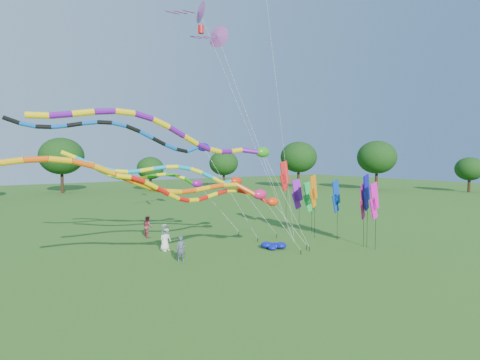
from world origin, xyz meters
TOP-DOWN VIEW (x-y plane):
  - ground at (0.00, 0.00)m, footprint 160.00×160.00m
  - tree_ring at (-0.66, -1.09)m, footprint 117.24×113.89m
  - tube_kite_red at (-4.08, 2.74)m, footprint 12.72×1.49m
  - tube_kite_orange at (-6.79, 2.39)m, footprint 15.99×1.07m
  - tube_kite_purple at (-6.24, 1.86)m, footprint 16.11×1.53m
  - tube_kite_blue at (-7.17, 7.63)m, footprint 15.30×2.68m
  - tube_kite_cyan at (-4.07, 8.43)m, footprint 14.23×3.52m
  - tube_kite_green at (-4.58, 11.98)m, footprint 11.77×4.91m
  - delta_kite_high_a at (-3.46, 6.50)m, footprint 8.23×3.31m
  - delta_kite_high_c at (-0.71, 8.77)m, footprint 5.48×5.83m
  - banner_pole_magenta_b at (6.08, 0.24)m, footprint 1.16×0.24m
  - banner_pole_red at (5.47, 8.54)m, footprint 1.16×0.24m
  - banner_pole_blue_b at (6.39, 3.81)m, footprint 1.15×0.34m
  - banner_pole_blue_a at (6.28, 1.03)m, footprint 1.13×0.42m
  - banner_pole_orange at (5.40, 5.14)m, footprint 1.13×0.44m
  - banner_pole_green at (6.51, 6.72)m, footprint 1.14×0.38m
  - banner_pole_violet at (6.12, 7.71)m, footprint 1.16×0.12m
  - banner_pole_magenta_a at (6.21, 1.24)m, footprint 1.11×0.50m
  - blue_nylon_heap at (1.12, 4.19)m, footprint 1.71×1.34m
  - person_a at (-5.33, 7.96)m, footprint 1.02×0.87m
  - person_b at (-5.74, 4.78)m, footprint 0.66×0.54m
  - person_c at (-4.64, 12.78)m, footprint 0.67×0.84m

SIDE VIEW (x-z plane):
  - ground at x=0.00m, z-range 0.00..0.00m
  - blue_nylon_heap at x=1.12m, z-range -0.04..0.50m
  - person_b at x=-5.74m, z-range 0.00..1.55m
  - person_c at x=-4.64m, z-range 0.00..1.66m
  - person_a at x=-5.33m, z-range 0.00..1.76m
  - banner_pole_green at x=6.51m, z-range 0.87..5.13m
  - banner_pole_violet at x=6.12m, z-range 0.94..5.34m
  - banner_pole_magenta_a at x=6.21m, z-range 0.95..5.38m
  - banner_pole_blue_b at x=6.39m, z-range 1.01..5.55m
  - banner_pole_magenta_b at x=6.08m, z-range 1.01..5.57m
  - banner_pole_orange at x=5.40m, z-range 1.16..6.01m
  - banner_pole_blue_a at x=6.28m, z-range 1.25..6.29m
  - tube_kite_red at x=-4.08m, z-range 1.04..7.01m
  - banner_pole_red at x=5.47m, z-range 1.65..7.50m
  - tube_kite_green at x=-4.58m, z-range 1.39..8.00m
  - tube_kite_orange at x=-6.79m, z-range 1.35..8.24m
  - tube_kite_cyan at x=-4.07m, z-range 1.53..8.60m
  - tree_ring at x=-0.66m, z-range 0.99..10.36m
  - tube_kite_purple at x=-6.24m, z-range 2.65..11.61m
  - tube_kite_blue at x=-7.17m, z-range 2.94..11.92m
  - delta_kite_high_c at x=-0.71m, z-range 6.85..22.83m
  - delta_kite_high_a at x=-3.46m, z-range 7.07..23.62m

